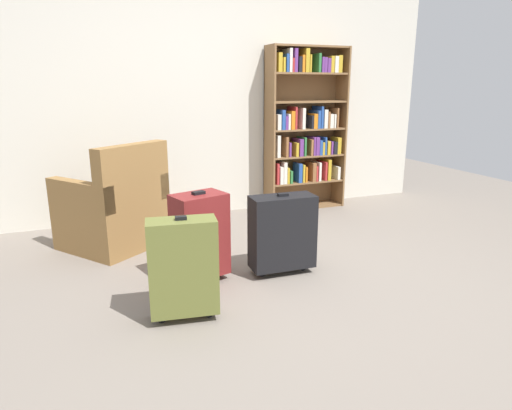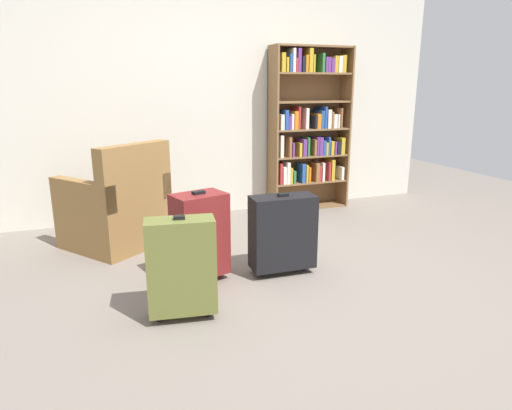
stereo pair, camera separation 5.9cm
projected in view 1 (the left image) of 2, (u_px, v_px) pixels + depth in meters
The scene contains 8 objects.
ground_plane at pixel (301, 293), 3.01m from camera, with size 8.93×8.93×0.00m, color slate.
back_wall at pixel (209, 90), 4.64m from camera, with size 5.10×0.10×2.60m, color beige.
bookshelf at pixel (305, 127), 4.92m from camera, with size 0.89×0.28×1.75m.
armchair at pixel (115, 211), 3.81m from camera, with size 0.98×0.98×0.90m.
mug at pixel (168, 234), 4.06m from camera, with size 0.12×0.08×0.10m.
suitcase_black at pixel (282, 232), 3.26m from camera, with size 0.47×0.22×0.61m.
suitcase_dark_red at pixel (200, 235), 3.12m from camera, with size 0.41×0.33×0.65m.
suitcase_olive at pixel (183, 267), 2.60m from camera, with size 0.42×0.23×0.64m.
Camera 1 is at (-1.28, -2.45, 1.35)m, focal length 31.44 mm.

